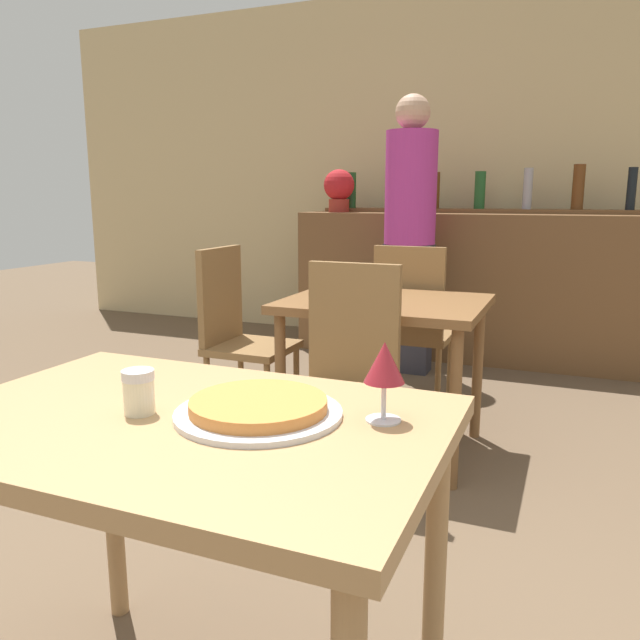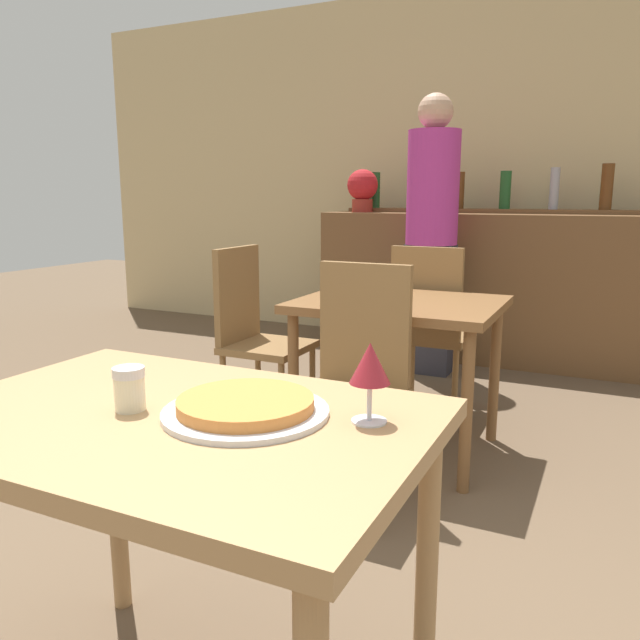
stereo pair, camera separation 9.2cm
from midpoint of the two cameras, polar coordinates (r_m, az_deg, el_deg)
The scene contains 13 objects.
wall_back at distance 5.24m, azimuth 17.84°, elevation 12.98°, with size 8.00×0.05×2.80m.
dining_table_near at distance 1.33m, azimuth -11.26°, elevation -12.29°, with size 1.04×0.71×0.77m.
dining_table_far at distance 2.92m, azimuth 8.15°, elevation -0.02°, with size 0.91×0.74×0.73m.
bar_counter at distance 4.78m, azimuth 16.37°, elevation 2.87°, with size 2.60×0.56×1.07m.
bar_back_shelf at distance 4.87m, azimuth 17.06°, elevation 10.20°, with size 2.39×0.24×0.34m.
chair_far_side_front at distance 2.45m, azimuth 4.31°, elevation -4.61°, with size 0.40×0.40×0.94m.
chair_far_side_back at distance 3.44m, azimuth 10.78°, elevation -0.15°, with size 0.40×0.40×0.94m.
chair_far_side_left at distance 3.26m, azimuth -5.27°, elevation -0.63°, with size 0.40×0.40×0.94m.
pizza_tray at distance 1.27m, azimuth -4.72°, elevation -7.96°, with size 0.34×0.34×0.04m.
cheese_shaker at distance 1.33m, azimuth -15.13°, elevation -6.07°, with size 0.06×0.06×0.09m.
person_standing at distance 4.24m, azimuth 10.79°, elevation 8.52°, with size 0.34×0.34×1.84m.
wine_glass at distance 1.20m, azimuth 6.79°, elevation -4.18°, with size 0.08×0.08×0.16m.
potted_plant at distance 4.96m, azimuth 4.45°, elevation 11.92°, with size 0.24×0.24×0.33m.
Camera 2 is at (0.79, -0.95, 1.20)m, focal length 35.00 mm.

